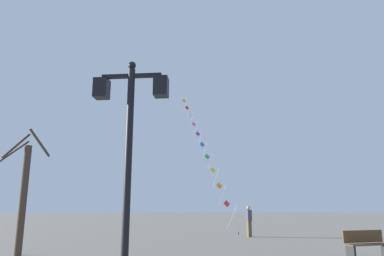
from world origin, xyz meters
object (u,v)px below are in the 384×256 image
at_px(park_bench, 367,244).
at_px(kite_train, 202,144).
at_px(twin_lantern_lamp_post, 130,128).
at_px(bare_tree, 24,194).
at_px(kite_flyer, 249,220).

bearing_deg(park_bench, kite_train, 88.00).
xyz_separation_m(kite_train, park_bench, (6.61, -17.62, -6.58)).
xyz_separation_m(twin_lantern_lamp_post, bare_tree, (-5.36, 5.62, -1.06)).
distance_m(twin_lantern_lamp_post, bare_tree, 7.84).
distance_m(kite_train, park_bench, 19.94).
bearing_deg(kite_flyer, park_bench, -176.13).
relative_size(kite_train, kite_flyer, 9.16).
relative_size(twin_lantern_lamp_post, kite_flyer, 2.67).
bearing_deg(twin_lantern_lamp_post, kite_flyer, 77.58).
height_order(kite_train, bare_tree, kite_train).
bearing_deg(twin_lantern_lamp_post, bare_tree, 133.60).
bearing_deg(bare_tree, kite_flyer, 45.32).
distance_m(twin_lantern_lamp_post, kite_train, 24.09).
bearing_deg(twin_lantern_lamp_post, kite_train, 90.31).
bearing_deg(kite_train, park_bench, -69.43).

